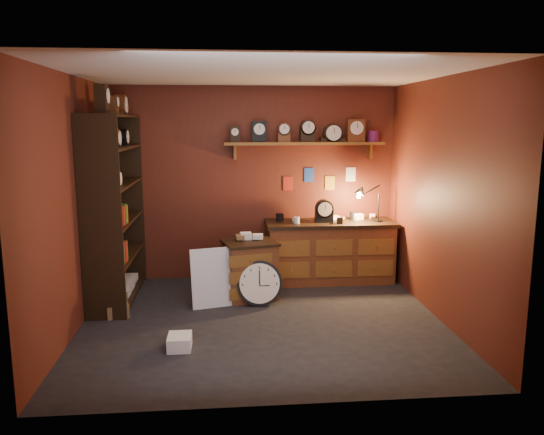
{
  "coord_description": "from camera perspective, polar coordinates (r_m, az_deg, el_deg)",
  "views": [
    {
      "loc": [
        -0.41,
        -5.64,
        2.2
      ],
      "look_at": [
        0.14,
        0.35,
        1.12
      ],
      "focal_mm": 35.0,
      "sensor_mm": 36.0,
      "label": 1
    }
  ],
  "objects": [
    {
      "name": "workbench",
      "position": [
        7.47,
        6.22,
        -3.27
      ],
      "size": [
        1.79,
        0.66,
        1.36
      ],
      "color": "brown",
      "rests_on": "ground"
    },
    {
      "name": "shelving_unit",
      "position": [
        6.83,
        -16.85,
        1.75
      ],
      "size": [
        0.47,
        1.6,
        2.58
      ],
      "color": "black",
      "rests_on": "ground"
    },
    {
      "name": "white_panel",
      "position": [
        6.59,
        -6.22,
        -9.41
      ],
      "size": [
        0.57,
        0.28,
        0.73
      ],
      "primitive_type": "cube",
      "rotation": [
        -0.17,
        0.0,
        0.25
      ],
      "color": "silver",
      "rests_on": "ground"
    },
    {
      "name": "floor_box_c",
      "position": [
        7.08,
        -3.67,
        -7.23
      ],
      "size": [
        0.28,
        0.26,
        0.17
      ],
      "primitive_type": "cube",
      "rotation": [
        0.0,
        0.0,
        0.33
      ],
      "color": "brown",
      "rests_on": "ground"
    },
    {
      "name": "floor_box_a",
      "position": [
        6.43,
        -16.26,
        -9.56
      ],
      "size": [
        0.29,
        0.26,
        0.15
      ],
      "primitive_type": "cube",
      "rotation": [
        0.0,
        0.0,
        0.27
      ],
      "color": "brown",
      "rests_on": "ground"
    },
    {
      "name": "mini_fridge",
      "position": [
        6.89,
        -1.74,
        -6.43
      ],
      "size": [
        0.58,
        0.6,
        0.47
      ],
      "rotation": [
        0.0,
        0.0,
        0.35
      ],
      "color": "silver",
      "rests_on": "ground"
    },
    {
      "name": "big_round_clock",
      "position": [
        6.5,
        -1.36,
        -7.09
      ],
      "size": [
        0.56,
        0.18,
        0.56
      ],
      "color": "black",
      "rests_on": "ground"
    },
    {
      "name": "room_shell",
      "position": [
        5.79,
        -0.69,
        5.4
      ],
      "size": [
        4.02,
        3.62,
        2.71
      ],
      "color": "#602516",
      "rests_on": "ground"
    },
    {
      "name": "floor_box_b",
      "position": [
        5.44,
        -9.91,
        -13.06
      ],
      "size": [
        0.23,
        0.28,
        0.14
      ],
      "primitive_type": "cube",
      "rotation": [
        0.0,
        0.0,
        -0.0
      ],
      "color": "white",
      "rests_on": "ground"
    },
    {
      "name": "floor",
      "position": [
        6.07,
        -1.0,
        -11.1
      ],
      "size": [
        4.0,
        4.0,
        0.0
      ],
      "primitive_type": "plane",
      "color": "black",
      "rests_on": "ground"
    },
    {
      "name": "low_cabinet",
      "position": [
        6.73,
        -2.39,
        -5.37
      ],
      "size": [
        0.76,
        0.69,
        0.82
      ],
      "rotation": [
        0.0,
        0.0,
        0.26
      ],
      "color": "brown",
      "rests_on": "ground"
    }
  ]
}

